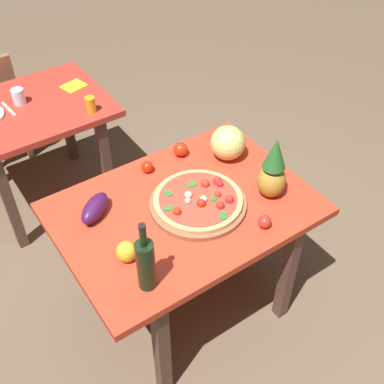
# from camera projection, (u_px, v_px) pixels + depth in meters

# --- Properties ---
(ground_plane) EXTENTS (10.00, 10.00, 0.00)m
(ground_plane) POSITION_uv_depth(u_px,v_px,m) (186.00, 297.00, 2.81)
(ground_plane) COLOR brown
(display_table) EXTENTS (1.19, 0.86, 0.74)m
(display_table) POSITION_uv_depth(u_px,v_px,m) (184.00, 220.00, 2.37)
(display_table) COLOR brown
(display_table) RESTS_ON ground_plane
(background_table) EXTENTS (0.94, 0.73, 0.74)m
(background_table) POSITION_uv_depth(u_px,v_px,m) (32.00, 123.00, 3.00)
(background_table) COLOR brown
(background_table) RESTS_ON ground_plane
(pizza_board) EXTENTS (0.46, 0.46, 0.02)m
(pizza_board) POSITION_uv_depth(u_px,v_px,m) (198.00, 204.00, 2.30)
(pizza_board) COLOR #905D40
(pizza_board) RESTS_ON display_table
(pizza) EXTENTS (0.42, 0.42, 0.06)m
(pizza) POSITION_uv_depth(u_px,v_px,m) (199.00, 199.00, 2.28)
(pizza) COLOR #E5AB69
(pizza) RESTS_ON pizza_board
(wine_bottle) EXTENTS (0.08, 0.08, 0.35)m
(wine_bottle) POSITION_uv_depth(u_px,v_px,m) (146.00, 264.00, 1.88)
(wine_bottle) COLOR black
(wine_bottle) RESTS_ON display_table
(pineapple_left) EXTENTS (0.14, 0.14, 0.33)m
(pineapple_left) POSITION_uv_depth(u_px,v_px,m) (273.00, 171.00, 2.26)
(pineapple_left) COLOR #B98A32
(pineapple_left) RESTS_ON display_table
(melon) EXTENTS (0.18, 0.18, 0.18)m
(melon) POSITION_uv_depth(u_px,v_px,m) (228.00, 143.00, 2.51)
(melon) COLOR #E0D972
(melon) RESTS_ON display_table
(bell_pepper) EXTENTS (0.09, 0.09, 0.10)m
(bell_pepper) POSITION_uv_depth(u_px,v_px,m) (126.00, 252.00, 2.04)
(bell_pepper) COLOR yellow
(bell_pepper) RESTS_ON display_table
(eggplant) EXTENTS (0.21, 0.19, 0.09)m
(eggplant) POSITION_uv_depth(u_px,v_px,m) (95.00, 208.00, 2.23)
(eggplant) COLOR #41164A
(eggplant) RESTS_ON display_table
(tomato_by_bottle) EXTENTS (0.06, 0.06, 0.06)m
(tomato_by_bottle) POSITION_uv_depth(u_px,v_px,m) (265.00, 222.00, 2.19)
(tomato_by_bottle) COLOR red
(tomato_by_bottle) RESTS_ON display_table
(tomato_at_corner) EXTENTS (0.06, 0.06, 0.06)m
(tomato_at_corner) POSITION_uv_depth(u_px,v_px,m) (147.00, 167.00, 2.47)
(tomato_at_corner) COLOR red
(tomato_at_corner) RESTS_ON display_table
(tomato_beside_pepper) EXTENTS (0.08, 0.08, 0.08)m
(tomato_beside_pepper) POSITION_uv_depth(u_px,v_px,m) (181.00, 149.00, 2.56)
(tomato_beside_pepper) COLOR red
(tomato_beside_pepper) RESTS_ON display_table
(drinking_glass_juice) EXTENTS (0.06, 0.06, 0.09)m
(drinking_glass_juice) POSITION_uv_depth(u_px,v_px,m) (90.00, 105.00, 2.86)
(drinking_glass_juice) COLOR orange
(drinking_glass_juice) RESTS_ON background_table
(drinking_glass_water) EXTENTS (0.08, 0.08, 0.09)m
(drinking_glass_water) POSITION_uv_depth(u_px,v_px,m) (18.00, 96.00, 2.92)
(drinking_glass_water) COLOR silver
(drinking_glass_water) RESTS_ON background_table
(knife_utensil) EXTENTS (0.03, 0.18, 0.01)m
(knife_utensil) POSITION_uv_depth(u_px,v_px,m) (9.00, 109.00, 2.90)
(knife_utensil) COLOR silver
(knife_utensil) RESTS_ON background_table
(napkin_folded) EXTENTS (0.16, 0.15, 0.01)m
(napkin_folded) POSITION_uv_depth(u_px,v_px,m) (74.00, 86.00, 3.09)
(napkin_folded) COLOR yellow
(napkin_folded) RESTS_ON background_table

